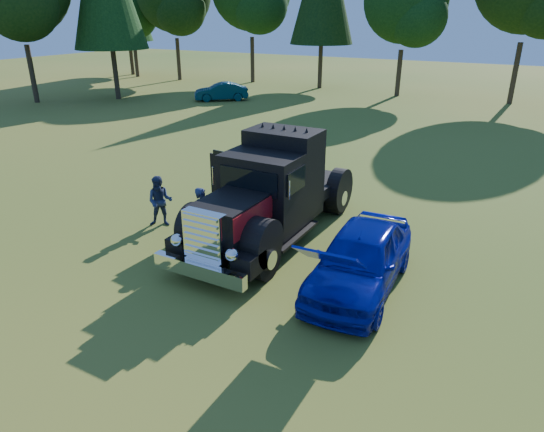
{
  "coord_description": "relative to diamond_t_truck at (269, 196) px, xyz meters",
  "views": [
    {
      "loc": [
        6.06,
        -8.87,
        6.07
      ],
      "look_at": [
        0.49,
        1.21,
        1.2
      ],
      "focal_mm": 32.0,
      "sensor_mm": 36.0,
      "label": 1
    }
  ],
  "objects": [
    {
      "name": "ground",
      "position": [
        0.17,
        -2.24,
        -1.28
      ],
      "size": [
        120.0,
        120.0,
        0.0
      ],
      "primitive_type": "plane",
      "color": "#335B1A",
      "rests_on": "ground"
    },
    {
      "name": "spectator_near",
      "position": [
        -1.39,
        -1.24,
        -0.44
      ],
      "size": [
        0.44,
        0.63,
        1.68
      ],
      "primitive_type": "imported",
      "rotation": [
        0.0,
        0.0,
        1.52
      ],
      "color": "#212F4E",
      "rests_on": "ground"
    },
    {
      "name": "distant_teal_car",
      "position": [
        -14.6,
        18.9,
        -0.64
      ],
      "size": [
        3.86,
        3.51,
        1.28
      ],
      "primitive_type": "imported",
      "rotation": [
        0.0,
        0.0,
        -0.88
      ],
      "color": "#092C39",
      "rests_on": "ground"
    },
    {
      "name": "hotrod_coupe",
      "position": [
        3.2,
        -1.36,
        -0.52
      ],
      "size": [
        2.03,
        4.53,
        1.89
      ],
      "color": "#0831AF",
      "rests_on": "ground"
    },
    {
      "name": "diamond_t_truck",
      "position": [
        0.0,
        0.0,
        0.0
      ],
      "size": [
        3.38,
        7.16,
        3.0
      ],
      "color": "black",
      "rests_on": "ground"
    },
    {
      "name": "spectator_far",
      "position": [
        -3.32,
        -0.81,
        -0.49
      ],
      "size": [
        0.96,
        0.9,
        1.57
      ],
      "primitive_type": "imported",
      "rotation": [
        0.0,
        0.0,
        0.53
      ],
      "color": "#21244E",
      "rests_on": "ground"
    }
  ]
}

